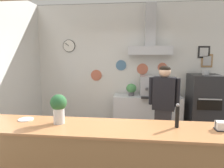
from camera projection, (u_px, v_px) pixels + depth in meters
back_wall_assembly at (131, 63)px, 4.98m from camera, size 4.81×2.84×3.08m
service_counter at (121, 168)px, 2.48m from camera, size 3.94×0.66×1.02m
back_prep_counter at (147, 115)px, 4.90m from camera, size 1.56×0.52×0.89m
pizza_oven at (204, 106)px, 4.59m from camera, size 0.65×0.74×1.52m
shop_worker at (164, 108)px, 3.69m from camera, size 0.53×0.30×1.66m
espresso_machine at (151, 86)px, 4.77m from camera, size 0.48×0.56×0.47m
potted_thyme at (163, 90)px, 4.74m from camera, size 0.24×0.24×0.29m
potted_sage at (131, 89)px, 4.84m from camera, size 0.24×0.24×0.28m
pepper_grinder at (177, 116)px, 2.38m from camera, size 0.05×0.05×0.29m
basil_vase at (59, 108)px, 2.52m from camera, size 0.20×0.20×0.36m
napkin_holder at (221, 126)px, 2.31m from camera, size 0.13×0.13×0.11m
condiment_plate at (26, 119)px, 2.67m from camera, size 0.19×0.19×0.01m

